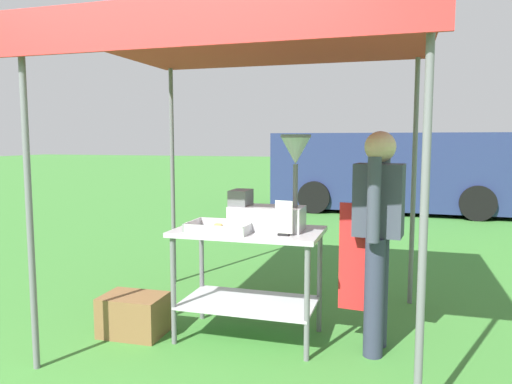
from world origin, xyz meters
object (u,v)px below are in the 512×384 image
object	(u,v)px
stall_canopy	(252,47)
donut_cart	(249,258)
donut_fryer	(272,200)
menu_sign	(284,221)
vendor	(377,230)
van_navy	(394,171)
supply_crate	(134,315)
donut_tray	(221,229)

from	to	relation	value
stall_canopy	donut_cart	distance (m)	1.62
donut_fryer	menu_sign	xyz separation A→B (m)	(0.14, -0.19, -0.12)
stall_canopy	vendor	bearing A→B (deg)	-3.83
menu_sign	vendor	xyz separation A→B (m)	(0.64, 0.20, -0.07)
stall_canopy	van_navy	size ratio (longest dim) A/B	0.51
supply_crate	donut_tray	bearing A→B (deg)	4.81
stall_canopy	donut_tray	distance (m)	1.40
donut_cart	stall_canopy	bearing A→B (deg)	90.00
stall_canopy	menu_sign	size ratio (longest dim) A/B	10.56
donut_fryer	vendor	world-z (taller)	vendor
supply_crate	menu_sign	bearing A→B (deg)	1.90
stall_canopy	supply_crate	xyz separation A→B (m)	(-0.90, -0.30, -2.09)
stall_canopy	menu_sign	xyz separation A→B (m)	(0.32, -0.26, -1.28)
donut_tray	menu_sign	bearing A→B (deg)	-2.47
menu_sign	van_navy	size ratio (longest dim) A/B	0.05
vendor	van_navy	world-z (taller)	van_navy
stall_canopy	donut_tray	xyz separation A→B (m)	(-0.17, -0.24, -1.36)
stall_canopy	supply_crate	world-z (taller)	stall_canopy
donut_cart	donut_tray	xyz separation A→B (m)	(-0.17, -0.14, 0.25)
donut_fryer	supply_crate	size ratio (longest dim) A/B	1.46
menu_sign	supply_crate	bearing A→B (deg)	-178.10
menu_sign	van_navy	xyz separation A→B (m)	(0.66, 7.73, -0.09)
donut_tray	vendor	world-z (taller)	vendor
stall_canopy	van_navy	world-z (taller)	stall_canopy
donut_cart	donut_tray	bearing A→B (deg)	-139.76
donut_cart	donut_tray	world-z (taller)	donut_tray
donut_cart	menu_sign	distance (m)	0.49
donut_fryer	menu_sign	bearing A→B (deg)	-53.80
stall_canopy	vendor	xyz separation A→B (m)	(0.96, -0.06, -1.35)
supply_crate	van_navy	world-z (taller)	van_navy
vendor	donut_cart	bearing A→B (deg)	-177.97
stall_canopy	donut_tray	size ratio (longest dim) A/B	5.63
supply_crate	stall_canopy	bearing A→B (deg)	18.68
menu_sign	vendor	size ratio (longest dim) A/B	0.16
donut_cart	supply_crate	xyz separation A→B (m)	(-0.90, -0.21, -0.47)
donut_tray	vendor	size ratio (longest dim) A/B	0.29
donut_tray	supply_crate	size ratio (longest dim) A/B	0.95
donut_cart	menu_sign	bearing A→B (deg)	-27.59
donut_tray	donut_fryer	world-z (taller)	donut_fryer
vendor	supply_crate	xyz separation A→B (m)	(-1.86, -0.24, -0.74)
donut_tray	vendor	bearing A→B (deg)	8.96
stall_canopy	donut_fryer	size ratio (longest dim) A/B	3.67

